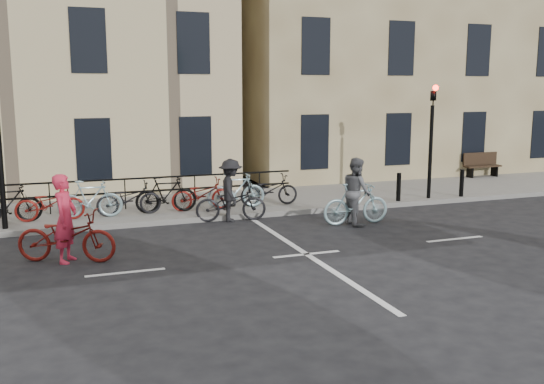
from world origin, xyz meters
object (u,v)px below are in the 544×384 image
object	(u,v)px
bench	(481,164)
cyclist_pink	(66,232)
traffic_light	(432,127)
cyclist_grey	(356,198)
cyclist_dark	(231,197)

from	to	relation	value
bench	cyclist_pink	xyz separation A→B (m)	(-16.08, -6.49, -0.01)
traffic_light	cyclist_pink	size ratio (longest dim) A/B	1.72
traffic_light	cyclist_pink	xyz separation A→B (m)	(-11.28, -3.10, -1.79)
bench	cyclist_pink	distance (m)	17.34
bench	cyclist_grey	world-z (taller)	cyclist_grey
traffic_light	cyclist_grey	distance (m)	4.56
cyclist_dark	bench	bearing A→B (deg)	-62.48
cyclist_pink	cyclist_dark	xyz separation A→B (m)	(4.45, 2.66, 0.03)
cyclist_grey	cyclist_dark	size ratio (longest dim) A/B	0.94
cyclist_grey	cyclist_dark	bearing A→B (deg)	65.96
cyclist_pink	cyclist_grey	distance (m)	7.64
bench	cyclist_pink	bearing A→B (deg)	-158.01
bench	cyclist_pink	world-z (taller)	cyclist_pink
bench	cyclist_grey	size ratio (longest dim) A/B	0.83
cyclist_grey	cyclist_pink	bearing A→B (deg)	100.90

